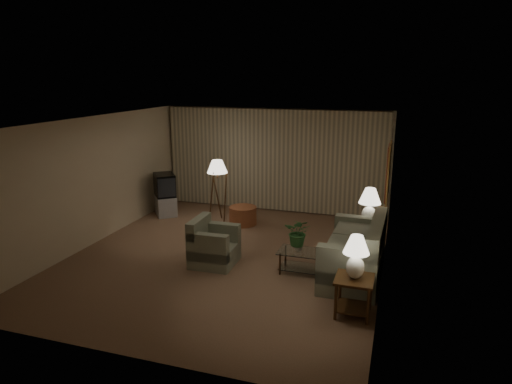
{
  "coord_description": "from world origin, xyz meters",
  "views": [
    {
      "loc": [
        3.16,
        -7.92,
        3.54
      ],
      "look_at": [
        0.42,
        0.6,
        1.22
      ],
      "focal_mm": 32.0,
      "sensor_mm": 36.0,
      "label": 1
    }
  ],
  "objects_px": {
    "crt_tv": "(165,185)",
    "floor_lamp": "(218,190)",
    "ottoman": "(243,215)",
    "coffee_table": "(306,259)",
    "table_lamp_far": "(370,203)",
    "vase": "(298,247)",
    "armchair": "(214,246)",
    "side_table_far": "(368,234)",
    "sofa": "(354,254)",
    "side_table_near": "(354,289)",
    "tv_cabinet": "(166,205)",
    "table_lamp_near": "(356,253)"
  },
  "relations": [
    {
      "from": "floor_lamp",
      "to": "tv_cabinet",
      "type": "bearing_deg",
      "value": 176.13
    },
    {
      "from": "crt_tv",
      "to": "floor_lamp",
      "type": "xyz_separation_m",
      "value": [
        1.52,
        -0.1,
        0.02
      ]
    },
    {
      "from": "table_lamp_near",
      "to": "floor_lamp",
      "type": "distance_m",
      "value": 5.16
    },
    {
      "from": "coffee_table",
      "to": "floor_lamp",
      "type": "height_order",
      "value": "floor_lamp"
    },
    {
      "from": "tv_cabinet",
      "to": "side_table_far",
      "type": "bearing_deg",
      "value": 40.09
    },
    {
      "from": "table_lamp_far",
      "to": "crt_tv",
      "type": "relative_size",
      "value": 0.93
    },
    {
      "from": "table_lamp_far",
      "to": "tv_cabinet",
      "type": "bearing_deg",
      "value": 167.98
    },
    {
      "from": "side_table_near",
      "to": "table_lamp_far",
      "type": "bearing_deg",
      "value": 90.0
    },
    {
      "from": "side_table_far",
      "to": "ottoman",
      "type": "xyz_separation_m",
      "value": [
        -3.02,
        0.95,
        -0.19
      ]
    },
    {
      "from": "sofa",
      "to": "floor_lamp",
      "type": "distance_m",
      "value": 4.21
    },
    {
      "from": "crt_tv",
      "to": "sofa",
      "type": "bearing_deg",
      "value": 27.09
    },
    {
      "from": "table_lamp_near",
      "to": "vase",
      "type": "bearing_deg",
      "value": 132.26
    },
    {
      "from": "sofa",
      "to": "crt_tv",
      "type": "distance_m",
      "value": 5.58
    },
    {
      "from": "table_lamp_far",
      "to": "ottoman",
      "type": "distance_m",
      "value": 3.27
    },
    {
      "from": "sofa",
      "to": "floor_lamp",
      "type": "xyz_separation_m",
      "value": [
        -3.53,
        2.25,
        0.37
      ]
    },
    {
      "from": "crt_tv",
      "to": "vase",
      "type": "distance_m",
      "value": 4.76
    },
    {
      "from": "armchair",
      "to": "floor_lamp",
      "type": "height_order",
      "value": "floor_lamp"
    },
    {
      "from": "coffee_table",
      "to": "ottoman",
      "type": "distance_m",
      "value": 3.07
    },
    {
      "from": "vase",
      "to": "coffee_table",
      "type": "bearing_deg",
      "value": 0.0
    },
    {
      "from": "armchair",
      "to": "vase",
      "type": "distance_m",
      "value": 1.62
    },
    {
      "from": "side_table_near",
      "to": "table_lamp_far",
      "type": "distance_m",
      "value": 2.68
    },
    {
      "from": "crt_tv",
      "to": "ottoman",
      "type": "bearing_deg",
      "value": 47.99
    },
    {
      "from": "side_table_near",
      "to": "table_lamp_far",
      "type": "height_order",
      "value": "table_lamp_far"
    },
    {
      "from": "armchair",
      "to": "tv_cabinet",
      "type": "xyz_separation_m",
      "value": [
        -2.46,
        2.57,
        -0.1
      ]
    },
    {
      "from": "floor_lamp",
      "to": "table_lamp_far",
      "type": "bearing_deg",
      "value": -15.25
    },
    {
      "from": "table_lamp_near",
      "to": "table_lamp_far",
      "type": "height_order",
      "value": "table_lamp_far"
    },
    {
      "from": "side_table_far",
      "to": "table_lamp_near",
      "type": "height_order",
      "value": "table_lamp_near"
    },
    {
      "from": "table_lamp_near",
      "to": "table_lamp_far",
      "type": "distance_m",
      "value": 2.6
    },
    {
      "from": "tv_cabinet",
      "to": "crt_tv",
      "type": "distance_m",
      "value": 0.54
    },
    {
      "from": "side_table_far",
      "to": "tv_cabinet",
      "type": "relative_size",
      "value": 0.67
    },
    {
      "from": "armchair",
      "to": "table_lamp_near",
      "type": "bearing_deg",
      "value": -113.73
    },
    {
      "from": "armchair",
      "to": "side_table_far",
      "type": "relative_size",
      "value": 1.46
    },
    {
      "from": "table_lamp_far",
      "to": "coffee_table",
      "type": "height_order",
      "value": "table_lamp_far"
    },
    {
      "from": "side_table_far",
      "to": "coffee_table",
      "type": "xyz_separation_m",
      "value": [
        -0.99,
        -1.35,
        -0.13
      ]
    },
    {
      "from": "table_lamp_far",
      "to": "tv_cabinet",
      "type": "xyz_separation_m",
      "value": [
        -5.2,
        1.11,
        -0.8
      ]
    },
    {
      "from": "floor_lamp",
      "to": "sofa",
      "type": "bearing_deg",
      "value": -32.53
    },
    {
      "from": "armchair",
      "to": "side_table_near",
      "type": "relative_size",
      "value": 1.46
    },
    {
      "from": "tv_cabinet",
      "to": "floor_lamp",
      "type": "xyz_separation_m",
      "value": [
        1.52,
        -0.1,
        0.55
      ]
    },
    {
      "from": "armchair",
      "to": "ottoman",
      "type": "relative_size",
      "value": 1.33
    },
    {
      "from": "crt_tv",
      "to": "ottoman",
      "type": "relative_size",
      "value": 1.25
    },
    {
      "from": "crt_tv",
      "to": "armchair",
      "type": "bearing_deg",
      "value": 5.8
    },
    {
      "from": "vase",
      "to": "sofa",
      "type": "bearing_deg",
      "value": 5.79
    },
    {
      "from": "sofa",
      "to": "tv_cabinet",
      "type": "bearing_deg",
      "value": -113.41
    },
    {
      "from": "vase",
      "to": "ottoman",
      "type": "bearing_deg",
      "value": 129.28
    },
    {
      "from": "side_table_far",
      "to": "sofa",
      "type": "bearing_deg",
      "value": -96.84
    },
    {
      "from": "vase",
      "to": "crt_tv",
      "type": "bearing_deg",
      "value": 148.84
    },
    {
      "from": "sofa",
      "to": "floor_lamp",
      "type": "height_order",
      "value": "floor_lamp"
    },
    {
      "from": "coffee_table",
      "to": "table_lamp_far",
      "type": "bearing_deg",
      "value": 53.86
    },
    {
      "from": "side_table_near",
      "to": "side_table_far",
      "type": "distance_m",
      "value": 2.6
    },
    {
      "from": "side_table_near",
      "to": "crt_tv",
      "type": "relative_size",
      "value": 0.73
    }
  ]
}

